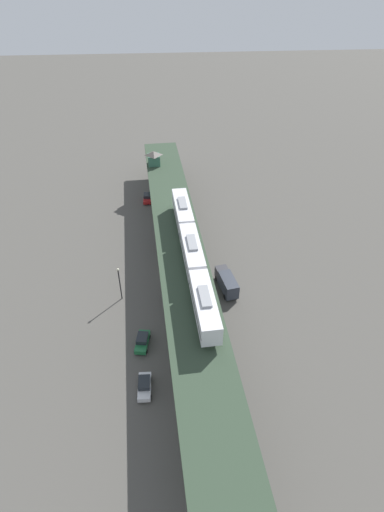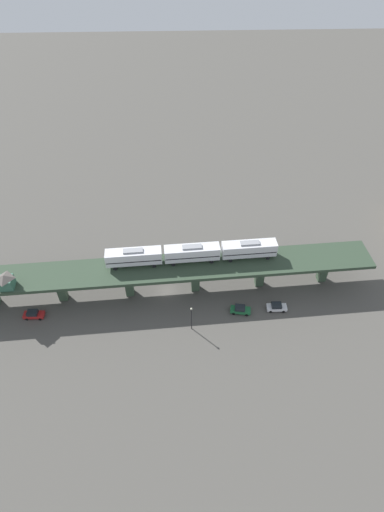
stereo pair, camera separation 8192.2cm
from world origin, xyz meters
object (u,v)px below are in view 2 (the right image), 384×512
Objects in this scene: street_lamp at (191,317)px; street_car_red at (34,314)px; subway_train at (192,253)px; street_car_white at (277,307)px; street_car_green at (240,310)px; signal_hut at (6,281)px; delivery_truck at (185,260)px.

street_car_red is at bearing -97.22° from street_lamp.
street_car_white is (8.22, 18.36, -9.42)m from subway_train.
signal_hut is at bearing -93.02° from street_car_green.
delivery_truck is (-14.61, 33.24, 0.82)m from street_car_red.
street_car_red is 0.59× the size of delivery_truck.
signal_hut reaches higher than delivery_truck.
delivery_truck is at bearing -166.83° from subway_train.
delivery_truck reaches higher than street_car_green.
street_lamp is at bearing -70.36° from street_car_green.
subway_train is at bearing -114.10° from street_car_white.
subway_train is 36.92m from street_car_red.
street_lamp is at bearing 82.78° from street_car_red.
street_car_green is 0.67× the size of street_lamp.
subway_train is 10.96× the size of signal_hut.
delivery_truck is at bearing 113.73° from street_car_red.
street_car_red is at bearing -66.27° from delivery_truck.
delivery_truck is 19.11m from street_lamp.
signal_hut reaches higher than street_car_white.
subway_train reaches higher than street_car_green.
street_lamp reaches higher than delivery_truck.
subway_train is 22.21m from street_car_white.
subway_train reaches higher than signal_hut.
delivery_truck is (-12.49, 37.03, -7.85)m from signal_hut.
street_car_white is at bearing 65.90° from subway_train.
street_car_red and street_car_white have the same top height.
street_car_white is at bearing 92.96° from street_car_green.
street_car_white is 8.11m from street_car_green.
subway_train is 8.05× the size of street_car_green.
street_car_green is (8.63, 10.26, -9.42)m from subway_train.
delivery_truck is at bearing -142.00° from street_car_green.
signal_hut is at bearing -81.06° from subway_train.
street_car_red is 34.55m from street_lamp.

